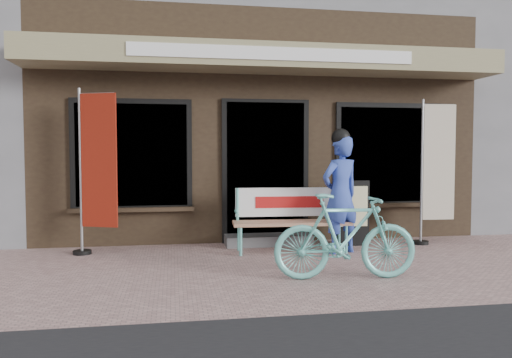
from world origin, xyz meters
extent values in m
plane|color=tan|center=(0.00, 0.00, 0.00)|extent=(70.00, 70.00, 0.00)
cube|color=black|center=(0.00, 5.00, 1.80)|extent=(7.00, 6.00, 3.60)
cube|color=gray|center=(0.00, 1.65, 2.75)|extent=(7.00, 0.80, 0.35)
cube|color=white|center=(0.00, 1.24, 2.75)|extent=(4.00, 0.02, 0.18)
cube|color=black|center=(0.00, 1.98, 1.10)|extent=(1.20, 0.06, 2.10)
cube|color=black|center=(0.00, 1.97, 1.10)|extent=(1.35, 0.04, 2.20)
cube|color=black|center=(-2.00, 1.98, 1.35)|extent=(1.60, 0.06, 1.50)
cube|color=black|center=(2.00, 1.98, 1.35)|extent=(1.60, 0.06, 1.50)
cube|color=black|center=(-2.00, 1.97, 1.35)|extent=(1.75, 0.04, 1.65)
cube|color=black|center=(2.00, 1.97, 1.35)|extent=(1.75, 0.04, 1.65)
cube|color=black|center=(-2.00, 1.92, 0.55)|extent=(1.80, 0.18, 0.06)
cube|color=black|center=(2.00, 1.92, 0.55)|extent=(1.80, 0.18, 0.06)
cube|color=#59595B|center=(0.00, 1.75, 0.07)|extent=(1.30, 0.45, 0.15)
cylinder|color=#61BDB4|center=(-0.52, 1.01, 0.19)|extent=(0.04, 0.04, 0.38)
cylinder|color=#61BDB4|center=(-0.50, 1.38, 0.19)|extent=(0.04, 0.04, 0.38)
cylinder|color=#61BDB4|center=(0.93, 0.93, 0.19)|extent=(0.04, 0.04, 0.38)
cylinder|color=#61BDB4|center=(0.95, 1.29, 0.19)|extent=(0.04, 0.04, 0.38)
cube|color=tan|center=(0.22, 1.15, 0.41)|extent=(1.66, 0.50, 0.05)
cylinder|color=#61BDB4|center=(-0.52, 1.38, 0.64)|extent=(0.04, 0.04, 0.50)
cylinder|color=#61BDB4|center=(0.97, 1.29, 0.64)|extent=(0.04, 0.04, 0.50)
cube|color=white|center=(0.23, 1.35, 0.68)|extent=(1.54, 0.13, 0.41)
cube|color=#B21414|center=(0.23, 1.33, 0.68)|extent=(0.98, 0.07, 0.16)
cylinder|color=#61BDB4|center=(-0.55, 1.20, 0.56)|extent=(0.06, 0.40, 0.04)
cylinder|color=#61BDB4|center=(0.99, 1.11, 0.56)|extent=(0.06, 0.40, 0.04)
imported|color=#334BB1|center=(0.87, 1.00, 0.81)|extent=(0.69, 0.58, 1.62)
sphere|color=black|center=(0.87, 1.00, 1.59)|extent=(0.34, 0.34, 0.26)
imported|color=#61BDB4|center=(0.44, -0.40, 0.47)|extent=(1.60, 0.59, 0.94)
cylinder|color=gray|center=(-2.64, 1.48, 1.13)|extent=(0.05, 0.05, 2.25)
cylinder|color=gray|center=(-2.40, 1.39, 2.17)|extent=(0.49, 0.21, 0.02)
cube|color=maroon|center=(-2.39, 1.38, 1.28)|extent=(0.49, 0.22, 1.79)
cylinder|color=black|center=(-2.64, 1.48, 0.03)|extent=(0.32, 0.32, 0.05)
cylinder|color=gray|center=(2.29, 1.41, 1.09)|extent=(0.04, 0.04, 2.18)
cylinder|color=gray|center=(2.53, 1.40, 2.10)|extent=(0.50, 0.05, 0.02)
cube|color=beige|center=(2.55, 1.40, 1.24)|extent=(0.50, 0.06, 1.73)
cylinder|color=black|center=(2.29, 1.41, 0.02)|extent=(0.25, 0.25, 0.05)
cube|color=black|center=(1.23, 1.47, 0.49)|extent=(0.49, 0.09, 0.97)
cube|color=beige|center=(1.23, 1.42, 0.59)|extent=(0.41, 0.02, 0.59)
camera|label=1|loc=(-1.41, -5.56, 1.40)|focal=35.00mm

